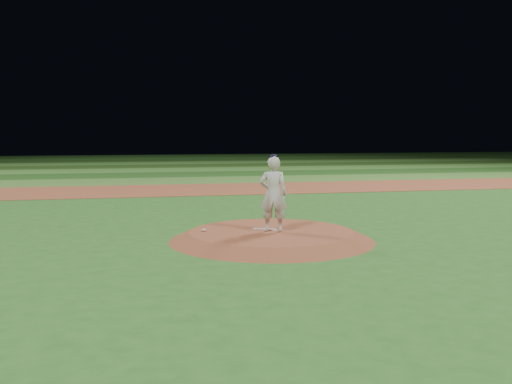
% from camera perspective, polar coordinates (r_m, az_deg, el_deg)
% --- Properties ---
extents(ground, '(120.00, 120.00, 0.00)m').
position_cam_1_polar(ground, '(15.39, 1.56, -4.84)').
color(ground, '#275E1E').
rests_on(ground, ground).
extents(infield_dirt_band, '(70.00, 6.00, 0.02)m').
position_cam_1_polar(infield_dirt_band, '(29.06, -4.95, 0.28)').
color(infield_dirt_band, brown).
rests_on(infield_dirt_band, ground).
extents(outfield_stripe_0, '(70.00, 5.00, 0.02)m').
position_cam_1_polar(outfield_stripe_0, '(34.50, -6.08, 1.17)').
color(outfield_stripe_0, '#3F732A').
rests_on(outfield_stripe_0, ground).
extents(outfield_stripe_1, '(70.00, 5.00, 0.02)m').
position_cam_1_polar(outfield_stripe_1, '(39.46, -6.85, 1.76)').
color(outfield_stripe_1, '#1E4C18').
rests_on(outfield_stripe_1, ground).
extents(outfield_stripe_2, '(70.00, 5.00, 0.02)m').
position_cam_1_polar(outfield_stripe_2, '(44.43, -7.44, 2.23)').
color(outfield_stripe_2, '#3C782B').
rests_on(outfield_stripe_2, ground).
extents(outfield_stripe_3, '(70.00, 5.00, 0.02)m').
position_cam_1_polar(outfield_stripe_3, '(49.41, -7.91, 2.59)').
color(outfield_stripe_3, '#224516').
rests_on(outfield_stripe_3, ground).
extents(outfield_stripe_4, '(70.00, 5.00, 0.02)m').
position_cam_1_polar(outfield_stripe_4, '(54.39, -8.29, 2.90)').
color(outfield_stripe_4, '#39752A').
rests_on(outfield_stripe_4, ground).
extents(outfield_stripe_5, '(70.00, 5.00, 0.02)m').
position_cam_1_polar(outfield_stripe_5, '(59.37, -8.61, 3.15)').
color(outfield_stripe_5, '#204616').
rests_on(outfield_stripe_5, ground).
extents(pitchers_mound, '(5.50, 5.50, 0.25)m').
position_cam_1_polar(pitchers_mound, '(15.37, 1.56, -4.38)').
color(pitchers_mound, brown).
rests_on(pitchers_mound, ground).
extents(pitching_rubber, '(0.65, 0.42, 0.03)m').
position_cam_1_polar(pitching_rubber, '(15.51, 0.87, -3.76)').
color(pitching_rubber, silver).
rests_on(pitching_rubber, pitchers_mound).
extents(rosin_bag, '(0.12, 0.12, 0.07)m').
position_cam_1_polar(rosin_bag, '(15.38, -5.24, -3.80)').
color(rosin_bag, silver).
rests_on(rosin_bag, pitchers_mound).
extents(pitcher_on_mound, '(0.84, 0.68, 2.07)m').
position_cam_1_polar(pitcher_on_mound, '(15.14, 1.73, -0.17)').
color(pitcher_on_mound, silver).
rests_on(pitcher_on_mound, pitchers_mound).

